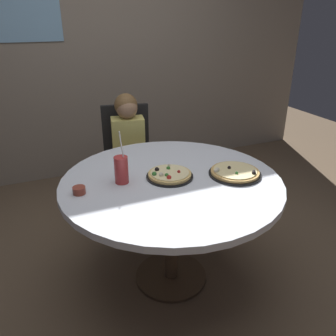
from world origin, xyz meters
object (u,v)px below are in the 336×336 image
at_px(dining_table, 171,192).
at_px(chair_wooden, 128,155).
at_px(diner_child, 130,168).
at_px(pizza_veggie, 235,172).
at_px(soda_cup, 121,170).
at_px(pizza_cheese, 169,175).
at_px(sauce_bowl, 79,190).

height_order(dining_table, chair_wooden, chair_wooden).
bearing_deg(dining_table, chair_wooden, 88.98).
relative_size(diner_child, pizza_veggie, 3.40).
relative_size(dining_table, diner_child, 1.22).
height_order(dining_table, pizza_veggie, pizza_veggie).
xyz_separation_m(chair_wooden, soda_cup, (-0.30, -0.92, 0.30)).
bearing_deg(pizza_cheese, soda_cup, 170.47).
height_order(pizza_veggie, pizza_cheese, same).
distance_m(diner_child, pizza_cheese, 0.84).
height_order(soda_cup, sauce_bowl, soda_cup).
bearing_deg(diner_child, sauce_bowl, -123.67).
xyz_separation_m(dining_table, pizza_veggie, (0.38, -0.10, 0.10)).
xyz_separation_m(pizza_cheese, sauce_bowl, (-0.53, 0.01, 0.00)).
bearing_deg(pizza_cheese, chair_wooden, 88.53).
height_order(chair_wooden, sauce_bowl, chair_wooden).
bearing_deg(diner_child, chair_wooden, 79.80).
bearing_deg(chair_wooden, diner_child, -100.20).
distance_m(pizza_veggie, soda_cup, 0.69).
height_order(pizza_veggie, soda_cup, soda_cup).
height_order(dining_table, sauce_bowl, sauce_bowl).
bearing_deg(sauce_bowl, pizza_veggie, -8.10).
bearing_deg(chair_wooden, pizza_cheese, -91.47).
xyz_separation_m(dining_table, diner_child, (-0.01, 0.81, -0.18)).
bearing_deg(soda_cup, pizza_veggie, -14.47).
bearing_deg(chair_wooden, pizza_veggie, -71.72).
xyz_separation_m(diner_child, pizza_veggie, (0.39, -0.91, 0.28)).
xyz_separation_m(soda_cup, sauce_bowl, (-0.25, -0.04, -0.06)).
relative_size(dining_table, soda_cup, 4.29).
bearing_deg(diner_child, soda_cup, -109.87).
relative_size(dining_table, pizza_veggie, 4.13).
bearing_deg(sauce_bowl, dining_table, -3.17).
xyz_separation_m(pizza_cheese, soda_cup, (-0.28, 0.05, 0.06)).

